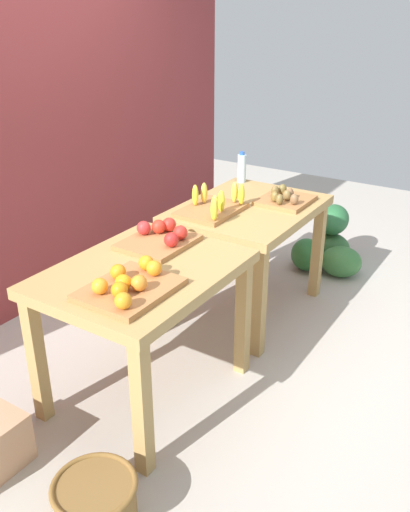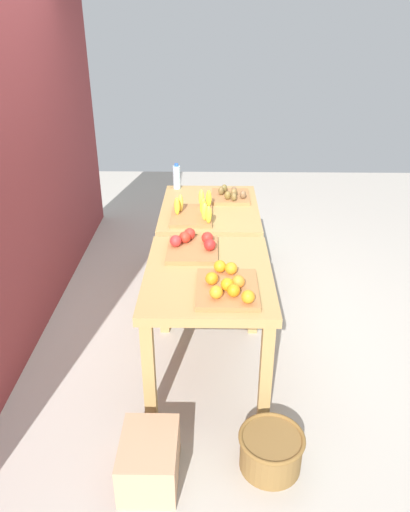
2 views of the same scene
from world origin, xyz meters
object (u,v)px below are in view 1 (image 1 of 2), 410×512
(orange_bin, at_px, (129,285))
(kiwi_bin, at_px, (285,199))
(water_bottle, at_px, (242,168))
(display_table_left, at_px, (144,288))
(apple_bin, at_px, (161,238))
(banana_crate, at_px, (213,206))
(wicker_basket, at_px, (96,502))
(watermelon_pile, at_px, (327,246))
(display_table_right, at_px, (248,222))

(orange_bin, relative_size, kiwi_bin, 1.22)
(orange_bin, bearing_deg, water_bottle, 13.03)
(display_table_left, height_order, apple_bin, apple_bin)
(display_table_left, xyz_separation_m, kiwi_bin, (1.30, -0.18, 0.15))
(orange_bin, distance_m, kiwi_bin, 1.54)
(orange_bin, distance_m, banana_crate, 1.14)
(display_table_left, relative_size, wicker_basket, 2.88)
(water_bottle, bearing_deg, watermelon_pile, -46.26)
(display_table_right, relative_size, watermelon_pile, 1.56)
(kiwi_bin, height_order, water_bottle, water_bottle)
(orange_bin, bearing_deg, apple_bin, 22.52)
(water_bottle, bearing_deg, wicker_basket, -164.53)
(watermelon_pile, bearing_deg, wicker_basket, -177.81)
(display_table_left, relative_size, apple_bin, 2.60)
(orange_bin, relative_size, wicker_basket, 1.22)
(apple_bin, height_order, wicker_basket, apple_bin)
(apple_bin, bearing_deg, kiwi_bin, -15.97)
(orange_bin, bearing_deg, display_table_right, 4.79)
(apple_bin, height_order, water_bottle, water_bottle)
(display_table_left, height_order, water_bottle, water_bottle)
(display_table_left, height_order, wicker_basket, display_table_left)
(display_table_right, xyz_separation_m, banana_crate, (-0.24, 0.12, 0.16))
(watermelon_pile, xyz_separation_m, wicker_basket, (-2.88, -0.11, -0.07))
(water_bottle, xyz_separation_m, wicker_basket, (-2.36, -0.65, -0.77))
(kiwi_bin, relative_size, wicker_basket, 1.00)
(water_bottle, bearing_deg, kiwi_bin, -118.74)
(display_table_left, bearing_deg, wicker_basket, -156.26)
(wicker_basket, bearing_deg, apple_bin, 22.74)
(banana_crate, bearing_deg, apple_bin, -178.38)
(display_table_right, distance_m, apple_bin, 0.84)
(orange_bin, bearing_deg, display_table_left, 25.57)
(display_table_right, bearing_deg, display_table_left, 180.00)
(display_table_left, relative_size, water_bottle, 4.51)
(display_table_right, xyz_separation_m, watermelon_pile, (0.96, -0.24, -0.48))
(water_bottle, height_order, watermelon_pile, water_bottle)
(display_table_left, height_order, watermelon_pile, display_table_left)
(apple_bin, bearing_deg, water_bottle, 8.74)
(display_table_left, bearing_deg, water_bottle, 10.97)
(orange_bin, xyz_separation_m, kiwi_bin, (1.54, -0.06, -0.01))
(apple_bin, xyz_separation_m, watermelon_pile, (1.78, -0.35, -0.63))
(display_table_right, height_order, orange_bin, orange_bin)
(apple_bin, relative_size, wicker_basket, 1.11)
(display_table_left, xyz_separation_m, watermelon_pile, (2.08, -0.24, -0.48))
(display_table_right, xyz_separation_m, apple_bin, (-0.82, 0.11, 0.15))
(banana_crate, height_order, water_bottle, water_bottle)
(water_bottle, distance_m, watermelon_pile, 1.03)
(display_table_left, xyz_separation_m, display_table_right, (1.12, 0.00, 0.00))
(display_table_right, height_order, kiwi_bin, kiwi_bin)
(wicker_basket, bearing_deg, water_bottle, 15.47)
(orange_bin, distance_m, watermelon_pile, 2.41)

